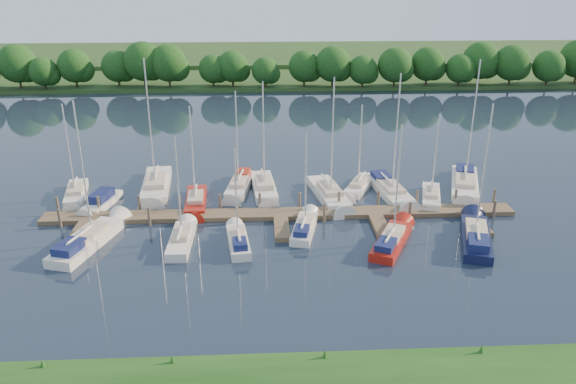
{
  "coord_description": "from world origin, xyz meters",
  "views": [
    {
      "loc": [
        -1.55,
        -35.69,
        19.6
      ],
      "look_at": [
        0.65,
        8.0,
        2.2
      ],
      "focal_mm": 35.0,
      "sensor_mm": 36.0,
      "label": 1
    }
  ],
  "objects_px": {
    "sailboat_n_0": "(76,195)",
    "sailboat_n_5": "(264,190)",
    "motorboat": "(101,203)",
    "sailboat_s_2": "(238,242)",
    "dock": "(281,217)"
  },
  "relations": [
    {
      "from": "dock",
      "to": "sailboat_n_0",
      "type": "relative_size",
      "value": 4.32
    },
    {
      "from": "sailboat_n_0",
      "to": "sailboat_n_5",
      "type": "height_order",
      "value": "sailboat_n_5"
    },
    {
      "from": "sailboat_n_5",
      "to": "sailboat_s_2",
      "type": "distance_m",
      "value": 11.03
    },
    {
      "from": "sailboat_n_5",
      "to": "sailboat_s_2",
      "type": "height_order",
      "value": "sailboat_n_5"
    },
    {
      "from": "sailboat_n_5",
      "to": "sailboat_s_2",
      "type": "xyz_separation_m",
      "value": [
        -2.09,
        -10.83,
        0.04
      ]
    },
    {
      "from": "dock",
      "to": "sailboat_n_5",
      "type": "height_order",
      "value": "sailboat_n_5"
    },
    {
      "from": "dock",
      "to": "sailboat_s_2",
      "type": "height_order",
      "value": "sailboat_s_2"
    },
    {
      "from": "dock",
      "to": "sailboat_n_0",
      "type": "xyz_separation_m",
      "value": [
        -18.62,
        5.68,
        0.08
      ]
    },
    {
      "from": "sailboat_n_0",
      "to": "sailboat_s_2",
      "type": "xyz_separation_m",
      "value": [
        15.21,
        -10.3,
        0.05
      ]
    },
    {
      "from": "sailboat_n_0",
      "to": "sailboat_n_5",
      "type": "xyz_separation_m",
      "value": [
        17.3,
        0.54,
        0.01
      ]
    },
    {
      "from": "dock",
      "to": "sailboat_n_0",
      "type": "distance_m",
      "value": 19.47
    },
    {
      "from": "sailboat_n_0",
      "to": "motorboat",
      "type": "height_order",
      "value": "sailboat_n_0"
    },
    {
      "from": "sailboat_s_2",
      "to": "motorboat",
      "type": "bearing_deg",
      "value": 139.5
    },
    {
      "from": "motorboat",
      "to": "sailboat_n_5",
      "type": "bearing_deg",
      "value": -156.16
    },
    {
      "from": "dock",
      "to": "motorboat",
      "type": "distance_m",
      "value": 16.19
    }
  ]
}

